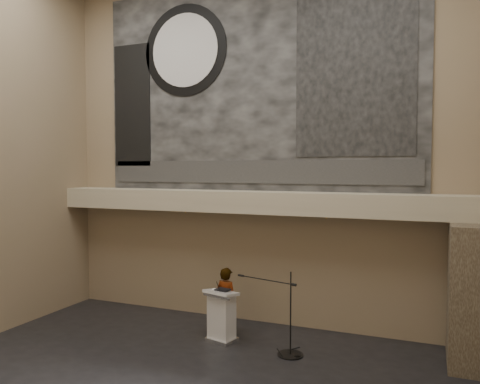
% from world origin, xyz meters
% --- Properties ---
extents(wall_back, '(10.00, 0.02, 8.50)m').
position_xyz_m(wall_back, '(0.00, 4.00, 4.25)').
color(wall_back, '#847253').
rests_on(wall_back, floor).
extents(soffit, '(10.00, 0.80, 0.50)m').
position_xyz_m(soffit, '(0.00, 3.60, 2.95)').
color(soffit, tan).
rests_on(soffit, wall_back).
extents(sprinkler_left, '(0.04, 0.04, 0.06)m').
position_xyz_m(sprinkler_left, '(-1.60, 3.55, 2.67)').
color(sprinkler_left, '#B2893D').
rests_on(sprinkler_left, soffit).
extents(sprinkler_right, '(0.04, 0.04, 0.06)m').
position_xyz_m(sprinkler_right, '(1.90, 3.55, 2.67)').
color(sprinkler_right, '#B2893D').
rests_on(sprinkler_right, soffit).
extents(banner, '(8.00, 0.05, 5.00)m').
position_xyz_m(banner, '(0.00, 3.97, 5.70)').
color(banner, black).
rests_on(banner, wall_back).
extents(banner_text_strip, '(7.76, 0.02, 0.55)m').
position_xyz_m(banner_text_strip, '(0.00, 3.93, 3.65)').
color(banner_text_strip, '#2B2B2B').
rests_on(banner_text_strip, banner).
extents(banner_clock_rim, '(2.30, 0.02, 2.30)m').
position_xyz_m(banner_clock_rim, '(-1.80, 3.93, 6.70)').
color(banner_clock_rim, black).
rests_on(banner_clock_rim, banner).
extents(banner_clock_face, '(1.84, 0.02, 1.84)m').
position_xyz_m(banner_clock_face, '(-1.80, 3.91, 6.70)').
color(banner_clock_face, silver).
rests_on(banner_clock_face, banner).
extents(banner_building_print, '(2.60, 0.02, 3.60)m').
position_xyz_m(banner_building_print, '(2.40, 3.93, 5.80)').
color(banner_building_print, black).
rests_on(banner_building_print, banner).
extents(banner_brick_print, '(1.10, 0.02, 3.20)m').
position_xyz_m(banner_brick_print, '(-3.40, 3.93, 5.40)').
color(banner_brick_print, black).
rests_on(banner_brick_print, banner).
extents(stone_pier, '(0.60, 1.40, 2.70)m').
position_xyz_m(stone_pier, '(4.65, 3.15, 1.35)').
color(stone_pier, '#413628').
rests_on(stone_pier, floor).
extents(lectern, '(0.77, 0.63, 1.13)m').
position_xyz_m(lectern, '(-0.12, 2.45, 0.55)').
color(lectern, silver).
rests_on(lectern, floor).
extents(binder, '(0.33, 0.28, 0.04)m').
position_xyz_m(binder, '(-0.11, 2.48, 1.12)').
color(binder, black).
rests_on(binder, lectern).
extents(papers, '(0.22, 0.28, 0.00)m').
position_xyz_m(papers, '(-0.29, 2.45, 1.10)').
color(papers, white).
rests_on(papers, lectern).
extents(speaker_person, '(0.62, 0.48, 1.50)m').
position_xyz_m(speaker_person, '(-0.23, 2.95, 0.75)').
color(speaker_person, beige).
rests_on(speaker_person, floor).
extents(mic_stand, '(1.53, 0.60, 1.69)m').
position_xyz_m(mic_stand, '(1.42, 2.29, 0.25)').
color(mic_stand, black).
rests_on(mic_stand, floor).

